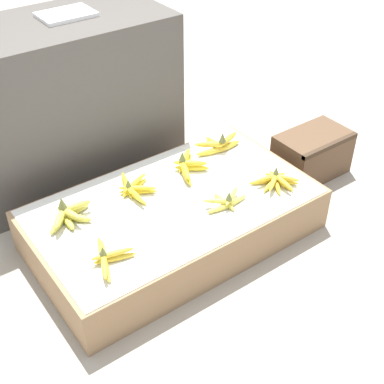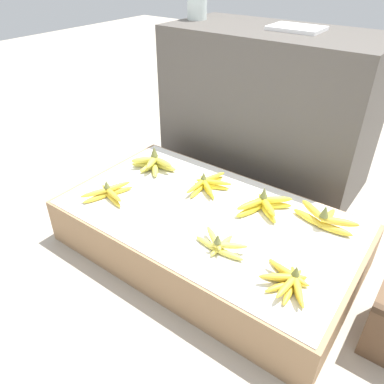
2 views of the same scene
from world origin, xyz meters
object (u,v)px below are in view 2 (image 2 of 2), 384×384
object	(u,v)px
banana_bunch_front_right	(289,281)
banana_bunch_middle_right	(324,219)
banana_bunch_front_midright	(220,245)
glass_jar	(197,4)
banana_bunch_middle_midleft	(207,184)
banana_bunch_middle_midright	(264,205)
foam_tray_white	(297,28)
banana_bunch_middle_left	(153,163)
banana_bunch_front_left	(109,193)

from	to	relation	value
banana_bunch_front_right	banana_bunch_middle_right	distance (m)	0.39
banana_bunch_front_midright	glass_jar	xyz separation A→B (m)	(-0.78, 0.93, 0.66)
banana_bunch_front_right	glass_jar	size ratio (longest dim) A/B	1.27
banana_bunch_middle_right	banana_bunch_middle_midleft	bearing A→B (deg)	-173.98
banana_bunch_middle_right	banana_bunch_middle_midright	bearing A→B (deg)	-166.32
foam_tray_white	banana_bunch_middle_midright	bearing A→B (deg)	-70.48
banana_bunch_front_right	banana_bunch_middle_right	world-z (taller)	banana_bunch_middle_right
banana_bunch_middle_midleft	banana_bunch_middle_left	bearing A→B (deg)	-178.00
banana_bunch_front_left	glass_jar	distance (m)	1.16
banana_bunch_front_midright	foam_tray_white	bearing A→B (deg)	102.40
banana_bunch_front_right	banana_bunch_middle_left	size ratio (longest dim) A/B	0.86
banana_bunch_front_left	banana_bunch_middle_midright	bearing A→B (deg)	27.99
banana_bunch_front_right	glass_jar	world-z (taller)	glass_jar
banana_bunch_front_left	banana_bunch_middle_midright	size ratio (longest dim) A/B	0.99
banana_bunch_front_midright	banana_bunch_middle_right	size ratio (longest dim) A/B	0.80
banana_bunch_front_left	banana_bunch_middle_right	world-z (taller)	banana_bunch_middle_right
banana_bunch_middle_midright	foam_tray_white	world-z (taller)	foam_tray_white
banana_bunch_front_left	banana_bunch_middle_midright	distance (m)	0.68
banana_bunch_middle_left	banana_bunch_middle_midleft	world-z (taller)	banana_bunch_middle_left
banana_bunch_middle_left	banana_bunch_middle_midright	bearing A→B (deg)	0.87
banana_bunch_front_right	banana_bunch_middle_left	distance (m)	0.93
banana_bunch_front_left	foam_tray_white	bearing A→B (deg)	68.54
glass_jar	foam_tray_white	bearing A→B (deg)	2.96
banana_bunch_front_right	banana_bunch_middle_midright	size ratio (longest dim) A/B	0.86
banana_bunch_middle_left	banana_bunch_middle_midright	xyz separation A→B (m)	(0.61, 0.01, -0.00)
foam_tray_white	glass_jar	bearing A→B (deg)	-177.04
banana_bunch_middle_left	foam_tray_white	bearing A→B (deg)	59.20
banana_bunch_front_left	banana_bunch_middle_midright	xyz separation A→B (m)	(0.60, 0.32, 0.01)
banana_bunch_middle_right	banana_bunch_front_midright	bearing A→B (deg)	-124.23
banana_bunch_middle_midleft	banana_bunch_front_midright	bearing A→B (deg)	-48.93
banana_bunch_middle_right	foam_tray_white	world-z (taller)	foam_tray_white
banana_bunch_middle_midright	banana_bunch_front_right	bearing A→B (deg)	-51.26
banana_bunch_front_midright	banana_bunch_middle_midright	distance (m)	0.32
banana_bunch_middle_right	glass_jar	world-z (taller)	glass_jar
banana_bunch_middle_midleft	glass_jar	bearing A→B (deg)	129.62
banana_bunch_front_left	banana_bunch_middle_right	size ratio (longest dim) A/B	0.85
banana_bunch_middle_left	foam_tray_white	size ratio (longest dim) A/B	0.91
banana_bunch_middle_midleft	banana_bunch_middle_midright	xyz separation A→B (m)	(0.29, -0.00, 0.01)
banana_bunch_front_left	banana_bunch_middle_midleft	xyz separation A→B (m)	(0.31, 0.32, -0.00)
banana_bunch_front_midright	banana_bunch_middle_midright	bearing A→B (deg)	87.01
banana_bunch_middle_midleft	foam_tray_white	size ratio (longest dim) A/B	1.01
banana_bunch_front_left	banana_bunch_middle_midleft	world-z (taller)	banana_bunch_front_left
banana_bunch_front_right	banana_bunch_middle_midright	xyz separation A→B (m)	(-0.26, 0.33, 0.01)
glass_jar	foam_tray_white	xyz separation A→B (m)	(0.57, 0.03, -0.07)
banana_bunch_front_right	foam_tray_white	world-z (taller)	foam_tray_white
glass_jar	banana_bunch_middle_left	bearing A→B (deg)	-73.44
glass_jar	banana_bunch_front_right	bearing A→B (deg)	-41.48
banana_bunch_front_left	banana_bunch_front_midright	distance (m)	0.59
banana_bunch_middle_midright	foam_tray_white	xyz separation A→B (m)	(-0.23, 0.64, 0.58)
banana_bunch_front_right	banana_bunch_middle_midleft	xyz separation A→B (m)	(-0.56, 0.33, 0.00)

